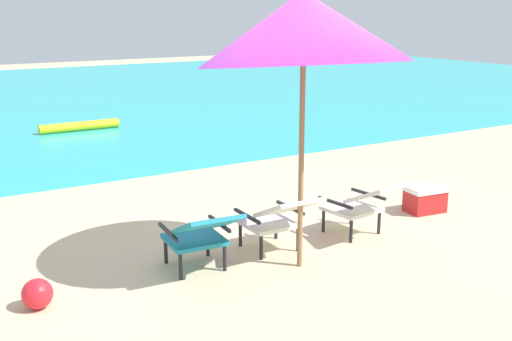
# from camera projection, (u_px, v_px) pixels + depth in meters

# --- Properties ---
(ground_plane) EXTENTS (40.00, 40.00, 0.00)m
(ground_plane) POSITION_uv_depth(u_px,v_px,m) (138.00, 168.00, 9.79)
(ground_plane) COLOR #CCB78E
(ocean_band) EXTENTS (40.00, 18.00, 0.01)m
(ocean_band) POSITION_uv_depth(u_px,v_px,m) (23.00, 100.00, 16.79)
(ocean_band) COLOR #28B2B7
(ocean_band) RESTS_ON ground_plane
(swim_buoy) EXTENTS (1.60, 0.18, 0.18)m
(swim_buoy) POSITION_uv_depth(u_px,v_px,m) (80.00, 126.00, 12.69)
(swim_buoy) COLOR yellow
(swim_buoy) RESTS_ON ocean_band
(lounge_chair_left) EXTENTS (0.60, 0.91, 0.68)m
(lounge_chair_left) POSITION_uv_depth(u_px,v_px,m) (201.00, 233.00, 5.83)
(lounge_chair_left) COLOR teal
(lounge_chair_left) RESTS_ON ground_plane
(lounge_chair_center) EXTENTS (0.55, 0.88, 0.68)m
(lounge_chair_center) POSITION_uv_depth(u_px,v_px,m) (278.00, 216.00, 6.29)
(lounge_chair_center) COLOR silver
(lounge_chair_center) RESTS_ON ground_plane
(lounge_chair_right) EXTENTS (0.63, 0.93, 0.68)m
(lounge_chair_right) POSITION_uv_depth(u_px,v_px,m) (364.00, 202.00, 6.76)
(lounge_chair_right) COLOR silver
(lounge_chair_right) RESTS_ON ground_plane
(beach_umbrella_center) EXTENTS (2.09, 2.14, 2.65)m
(beach_umbrella_center) POSITION_uv_depth(u_px,v_px,m) (304.00, 28.00, 5.54)
(beach_umbrella_center) COLOR olive
(beach_umbrella_center) RESTS_ON ground_plane
(beach_ball) EXTENTS (0.26, 0.26, 0.26)m
(beach_ball) POSITION_uv_depth(u_px,v_px,m) (37.00, 294.00, 5.21)
(beach_ball) COLOR red
(beach_ball) RESTS_ON ground_plane
(cooler_box) EXTENTS (0.50, 0.37, 0.32)m
(cooler_box) POSITION_uv_depth(u_px,v_px,m) (425.00, 199.00, 7.67)
(cooler_box) COLOR red
(cooler_box) RESTS_ON ground_plane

